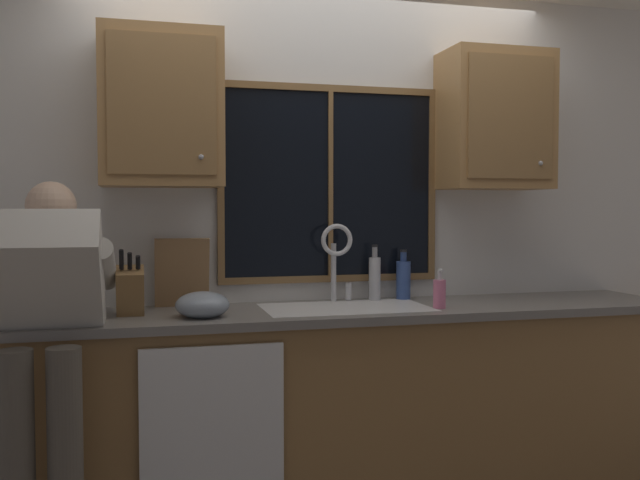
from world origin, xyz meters
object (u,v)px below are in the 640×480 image
object	(u,v)px
soap_dispenser	(440,293)
knife_block	(130,292)
person_standing	(45,324)
cutting_board	(182,273)
mixing_bowl	(202,305)
bottle_tall_clear	(403,279)
bottle_green_glass	(375,277)

from	to	relation	value
soap_dispenser	knife_block	bearing A→B (deg)	174.64
person_standing	cutting_board	size ratio (longest dim) A/B	4.44
cutting_board	mixing_bowl	xyz separation A→B (m)	(0.07, -0.33, -0.11)
mixing_bowl	bottle_tall_clear	bearing A→B (deg)	17.14
knife_block	cutting_board	size ratio (longest dim) A/B	0.94
knife_block	soap_dispenser	size ratio (longest dim) A/B	1.68
knife_block	bottle_tall_clear	size ratio (longest dim) A/B	1.23
person_standing	mixing_bowl	xyz separation A→B (m)	(0.63, 0.18, 0.03)
bottle_green_glass	bottle_tall_clear	world-z (taller)	bottle_green_glass
cutting_board	knife_block	bearing A→B (deg)	-138.16
soap_dispenser	bottle_green_glass	bearing A→B (deg)	120.70
soap_dispenser	person_standing	bearing A→B (deg)	-174.88
soap_dispenser	bottle_green_glass	distance (m)	0.41
soap_dispenser	bottle_tall_clear	xyz separation A→B (m)	(-0.05, 0.35, 0.03)
bottle_green_glass	bottle_tall_clear	distance (m)	0.16
bottle_tall_clear	soap_dispenser	bearing A→B (deg)	-82.48
person_standing	bottle_tall_clear	world-z (taller)	person_standing
cutting_board	soap_dispenser	world-z (taller)	cutting_board
knife_block	bottle_green_glass	size ratio (longest dim) A/B	1.11
soap_dispenser	bottle_tall_clear	world-z (taller)	bottle_tall_clear
cutting_board	soap_dispenser	distance (m)	1.25
cutting_board	soap_dispenser	xyz separation A→B (m)	(1.19, -0.35, -0.09)
cutting_board	mixing_bowl	world-z (taller)	cutting_board
cutting_board	bottle_green_glass	xyz separation A→B (m)	(0.99, -0.00, -0.05)
cutting_board	bottle_tall_clear	xyz separation A→B (m)	(1.15, 0.00, -0.06)
person_standing	bottle_green_glass	xyz separation A→B (m)	(1.55, 0.51, 0.10)
soap_dispenser	bottle_green_glass	world-z (taller)	bottle_green_glass
knife_block	bottle_tall_clear	world-z (taller)	knife_block
cutting_board	bottle_green_glass	world-z (taller)	cutting_board
bottle_green_glass	knife_block	bearing A→B (deg)	-170.07
person_standing	soap_dispenser	world-z (taller)	person_standing
bottle_green_glass	person_standing	bearing A→B (deg)	-161.88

